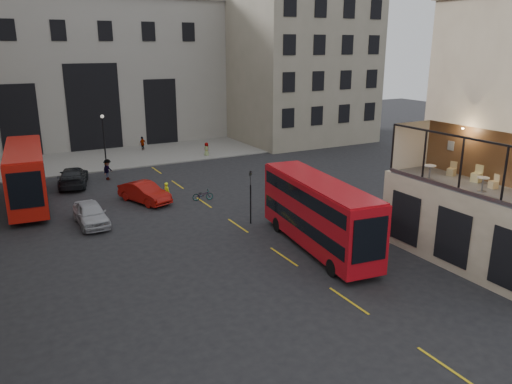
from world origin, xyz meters
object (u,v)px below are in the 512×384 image
traffic_light_far (10,165)px  car_a (91,214)px  street_lamp_b (105,144)px  cafe_chair_c (477,177)px  car_b (145,193)px  cafe_table_mid (483,182)px  cafe_table_far (430,170)px  cyclist (167,193)px  pedestrian_d (207,149)px  bicycle (203,195)px  car_c (73,177)px  pedestrian_c (143,144)px  traffic_light_near (251,190)px  bus_far (26,173)px  cafe_chair_d (452,171)px  bus_near (318,211)px  pedestrian_b (108,170)px  cafe_chair_b (494,184)px

traffic_light_far → car_a: size_ratio=0.81×
street_lamp_b → cafe_chair_c: size_ratio=5.55×
car_b → cafe_table_mid: cafe_table_mid is taller
traffic_light_far → cafe_table_far: bearing=-51.2°
car_b → cyclist: cyclist is taller
cafe_table_mid → pedestrian_d: bearing=91.7°
car_a → bicycle: (9.00, 1.54, -0.37)m
car_c → pedestrian_c: bearing=-115.9°
traffic_light_near → bicycle: 6.99m
traffic_light_far → street_lamp_b: (9.00, 6.00, -0.03)m
traffic_light_far → bus_far: size_ratio=0.33×
bus_far → cafe_table_far: cafe_table_far is taller
car_b → cafe_chair_d: size_ratio=5.84×
traffic_light_near → car_b: 9.88m
cyclist → cafe_table_mid: cafe_table_mid is taller
cafe_chair_c → pedestrian_d: bearing=94.2°
cafe_chair_c → bus_near: bearing=142.1°
traffic_light_near → street_lamp_b: 22.56m
car_c → pedestrian_c: (9.74, 11.89, 0.03)m
car_c → pedestrian_d: bearing=-146.4°
car_b → cafe_table_far: bearing=-78.4°
bus_near → pedestrian_b: size_ratio=5.71×
street_lamp_b → cafe_table_far: cafe_table_far is taller
cyclist → bus_near: bearing=-177.2°
traffic_light_far → pedestrian_d: size_ratio=2.43×
traffic_light_near → cafe_table_mid: bearing=-60.9°
car_a → cafe_table_mid: cafe_table_mid is taller
traffic_light_near → traffic_light_far: size_ratio=1.00×
cafe_chair_c → bicycle: bearing=117.3°
pedestrian_b → cafe_chair_b: 32.71m
pedestrian_d → traffic_light_near: bearing=130.2°
traffic_light_far → car_b: 11.90m
pedestrian_d → street_lamp_b: bearing=54.0°
pedestrian_c → cafe_table_far: 38.24m
traffic_light_near → pedestrian_b: (-6.00, 16.73, -1.46)m
cafe_table_far → pedestrian_d: bearing=90.9°
pedestrian_b → bus_far: bearing=165.0°
street_lamp_b → pedestrian_b: street_lamp_b is taller
cyclist → cafe_chair_c: bearing=-165.4°
cyclist → pedestrian_b: bearing=-3.8°
cafe_table_mid → car_b: bearing=120.0°
cafe_table_far → cafe_chair_c: 2.54m
car_c → traffic_light_far: bearing=14.8°
cafe_chair_d → car_c: bearing=124.2°
pedestrian_c → cafe_chair_b: cafe_chair_b is taller
traffic_light_far → pedestrian_c: bearing=39.4°
bicycle → cafe_chair_d: cafe_chair_d is taller
car_c → pedestrian_b: 3.21m
pedestrian_c → cafe_table_far: bearing=68.5°
pedestrian_b → car_c: bearing=142.8°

